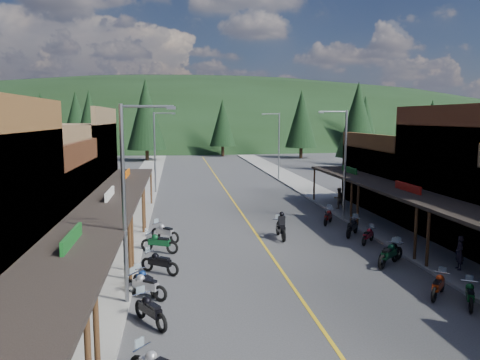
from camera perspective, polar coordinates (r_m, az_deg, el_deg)
name	(u,v)px	position (r m, az deg, el deg)	size (l,w,h in m)	color
ground	(271,255)	(26.00, 3.76, -9.11)	(220.00, 220.00, 0.00)	#38383A
centerline	(229,195)	(45.28, -1.32, -1.87)	(0.15, 90.00, 0.01)	gold
sidewalk_west	(138,197)	(45.14, -12.37, -1.99)	(3.40, 94.00, 0.15)	gray
sidewalk_east	(316,193)	(47.05, 9.27, -1.53)	(3.40, 94.00, 0.15)	gray
shop_west_2	(14,210)	(27.93, -25.88, -3.35)	(10.90, 9.00, 6.20)	#3F2111
shop_west_3	(57,172)	(36.94, -21.46, 0.94)	(10.90, 10.20, 8.20)	brown
shop_east_3	(408,178)	(40.63, 19.81, 0.18)	(10.90, 10.20, 6.20)	#4C2D16
streetlight_0	(128,196)	(18.72, -13.55, -1.87)	(2.16, 0.18, 8.00)	gray
streetlight_1	(156,149)	(46.51, -10.18, 3.79)	(2.16, 0.18, 8.00)	gray
streetlight_2	(343,160)	(34.66, 12.47, 2.45)	(2.16, 0.18, 8.00)	gray
streetlight_3	(278,143)	(55.77, 4.62, 4.50)	(2.16, 0.18, 8.00)	gray
ridge_hill	(191,140)	(159.63, -6.04, 4.90)	(310.00, 140.00, 60.00)	black
pine_1	(76,119)	(96.26, -19.34, 7.06)	(5.88, 5.88, 12.50)	black
pine_2	(146,114)	(82.53, -11.38, 7.84)	(6.72, 6.72, 14.00)	black
pine_3	(223,123)	(90.83, -2.14, 7.00)	(5.04, 5.04, 11.00)	black
pine_4	(301,119)	(87.47, 7.50, 7.41)	(5.88, 5.88, 12.50)	black
pine_5	(359,115)	(103.99, 14.35, 7.68)	(6.72, 6.72, 14.00)	black
pine_6	(432,122)	(102.07, 22.32, 6.50)	(5.04, 5.04, 11.00)	black
pine_7	(41,119)	(103.93, -23.04, 6.89)	(5.88, 5.88, 12.50)	black
pine_8	(45,129)	(66.58, -22.70, 5.75)	(4.48, 4.48, 10.00)	black
pine_9	(365,125)	(75.22, 14.98, 6.54)	(4.93, 4.93, 10.80)	black
pine_10	(90,122)	(75.50, -17.84, 6.74)	(5.38, 5.38, 11.60)	black
pine_11	(358,120)	(67.22, 14.16, 7.15)	(5.82, 5.82, 12.40)	black
bike_west_4	(150,309)	(17.80, -10.88, -15.19)	(0.72, 2.16, 1.24)	black
bike_west_5	(145,285)	(20.26, -11.45, -12.38)	(0.70, 2.11, 1.20)	#9A999E
bike_west_6	(145,280)	(20.90, -11.48, -11.87)	(0.65, 1.96, 1.12)	navy
bike_west_7	(160,262)	(23.12, -9.77, -9.78)	(0.71, 2.12, 1.21)	black
bike_west_8	(159,242)	(26.54, -9.81, -7.44)	(0.74, 2.21, 1.26)	#0D4421
bike_west_9	(165,231)	(28.85, -9.14, -6.19)	(0.74, 2.23, 1.28)	#9A999E
bike_east_4	(470,294)	(21.16, 26.23, -12.33)	(0.63, 1.89, 1.08)	#0D431A
bike_east_5	(438,284)	(21.66, 23.03, -11.64)	(0.65, 1.95, 1.11)	#BD330D
bike_east_6	(389,253)	(25.13, 17.70, -8.51)	(0.76, 2.28, 1.30)	#0A361D
bike_east_7	(391,251)	(25.71, 17.93, -8.25)	(0.71, 2.13, 1.22)	black
bike_east_8	(368,235)	(29.12, 15.35, -6.45)	(0.62, 1.86, 1.06)	maroon
bike_east_9	(352,226)	(30.64, 13.52, -5.49)	(0.74, 2.23, 1.28)	black
bike_east_10	(328,216)	(33.63, 10.70, -4.36)	(0.67, 2.00, 1.14)	#660E0D
bike_east_11	(328,214)	(34.65, 10.65, -4.04)	(0.64, 1.92, 1.10)	gray
rider_on_bike	(281,228)	(29.22, 5.00, -5.79)	(0.81, 2.35, 1.78)	black
pedestrian_east_a	(460,253)	(25.24, 25.20, -8.01)	(0.61, 0.40, 1.69)	black
pedestrian_east_b	(339,198)	(38.69, 11.93, -2.17)	(0.83, 0.48, 1.71)	brown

